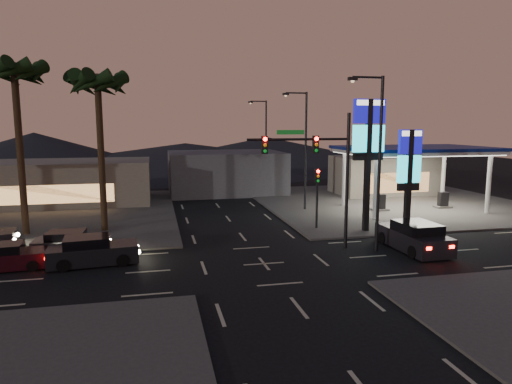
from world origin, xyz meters
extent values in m
plane|color=black|center=(0.00, 0.00, 0.00)|extent=(140.00, 140.00, 0.00)
cube|color=#47443F|center=(16.00, 16.00, 0.06)|extent=(24.00, 24.00, 0.12)
cube|color=#47443F|center=(-16.00, 16.00, 0.06)|extent=(24.00, 24.00, 0.12)
cylinder|color=silver|center=(11.00, 9.00, 2.50)|extent=(0.36, 0.36, 5.00)
cylinder|color=silver|center=(21.00, 9.00, 2.50)|extent=(0.36, 0.36, 5.00)
cylinder|color=silver|center=(11.00, 15.00, 2.50)|extent=(0.36, 0.36, 5.00)
cylinder|color=silver|center=(21.00, 15.00, 2.50)|extent=(0.36, 0.36, 5.00)
cube|color=silver|center=(16.00, 12.00, 5.20)|extent=(12.00, 8.00, 0.50)
cube|color=white|center=(16.00, 12.00, 4.90)|extent=(11.60, 7.60, 0.06)
cube|color=navy|center=(16.00, 12.00, 5.35)|extent=(12.20, 8.20, 0.25)
cube|color=black|center=(13.00, 12.00, 0.80)|extent=(0.80, 0.50, 1.40)
cube|color=black|center=(19.00, 12.00, 0.80)|extent=(0.80, 0.50, 1.40)
cube|color=#726B5B|center=(18.00, 21.00, 2.00)|extent=(10.00, 6.00, 4.00)
cube|color=black|center=(8.50, 5.50, 4.50)|extent=(0.35, 0.35, 9.00)
cube|color=#0F0C8A|center=(8.50, 5.50, 8.20)|extent=(2.20, 0.30, 1.60)
cube|color=white|center=(8.50, 5.50, 8.75)|extent=(1.98, 0.32, 0.35)
cube|color=#17CBE2|center=(8.50, 5.50, 6.40)|extent=(2.20, 0.30, 1.80)
cube|color=black|center=(8.50, 5.50, 5.20)|extent=(2.09, 0.28, 0.50)
cube|color=black|center=(11.00, 4.50, 3.50)|extent=(0.35, 0.35, 7.00)
cube|color=#0F0C8A|center=(11.00, 4.50, 6.20)|extent=(1.60, 0.30, 1.60)
cube|color=white|center=(11.00, 4.50, 6.75)|extent=(1.44, 0.32, 0.35)
cube|color=#17CBE2|center=(11.00, 4.50, 4.40)|extent=(1.60, 0.30, 1.80)
cube|color=black|center=(11.00, 4.50, 3.20)|extent=(1.52, 0.28, 0.50)
cylinder|color=black|center=(5.50, 2.00, 4.00)|extent=(0.20, 0.20, 8.00)
cylinder|color=black|center=(2.50, 2.00, 6.50)|extent=(6.00, 0.14, 0.14)
cube|color=#0C3F14|center=(2.00, 2.00, 6.90)|extent=(1.60, 0.05, 0.25)
cube|color=black|center=(3.50, 2.00, 6.20)|extent=(0.32, 0.25, 1.00)
sphere|color=#FF0C07|center=(3.50, 1.85, 6.53)|extent=(0.22, 0.22, 0.22)
sphere|color=orange|center=(3.50, 1.85, 6.20)|extent=(0.20, 0.20, 0.20)
sphere|color=#0CB226|center=(3.50, 1.85, 5.87)|extent=(0.20, 0.20, 0.20)
cube|color=black|center=(0.50, 2.00, 6.20)|extent=(0.32, 0.25, 1.00)
sphere|color=#FF0C07|center=(0.50, 1.85, 6.53)|extent=(0.22, 0.22, 0.22)
sphere|color=orange|center=(0.50, 1.85, 6.20)|extent=(0.20, 0.20, 0.20)
sphere|color=#0CB226|center=(0.50, 1.85, 5.87)|extent=(0.20, 0.20, 0.20)
cylinder|color=black|center=(5.50, 7.00, 2.00)|extent=(0.16, 0.16, 4.00)
cube|color=black|center=(5.50, 7.00, 3.80)|extent=(0.32, 0.25, 1.00)
sphere|color=#FF0C07|center=(5.50, 6.85, 4.13)|extent=(0.22, 0.22, 0.22)
sphere|color=orange|center=(5.50, 6.85, 3.80)|extent=(0.20, 0.20, 0.20)
sphere|color=#0CB226|center=(5.50, 6.85, 3.47)|extent=(0.20, 0.20, 0.20)
cylinder|color=black|center=(7.00, 1.00, 5.00)|extent=(0.18, 0.18, 10.00)
cylinder|color=black|center=(6.10, 1.00, 9.90)|extent=(1.80, 0.12, 0.12)
cube|color=black|center=(5.20, 1.00, 9.80)|extent=(0.50, 0.25, 0.18)
sphere|color=#FFCC8C|center=(5.20, 1.00, 9.68)|extent=(0.20, 0.20, 0.20)
cylinder|color=black|center=(7.00, 14.00, 5.00)|extent=(0.18, 0.18, 10.00)
cylinder|color=black|center=(6.10, 14.00, 9.90)|extent=(1.80, 0.12, 0.12)
cube|color=black|center=(5.20, 14.00, 9.80)|extent=(0.50, 0.25, 0.18)
sphere|color=#FFCC8C|center=(5.20, 14.00, 9.68)|extent=(0.20, 0.20, 0.20)
cylinder|color=black|center=(7.00, 28.00, 5.00)|extent=(0.18, 0.18, 10.00)
cylinder|color=black|center=(6.10, 28.00, 9.90)|extent=(1.80, 0.12, 0.12)
cube|color=black|center=(5.20, 28.00, 9.80)|extent=(0.50, 0.25, 0.18)
sphere|color=#FFCC8C|center=(5.20, 28.00, 9.68)|extent=(0.20, 0.20, 0.20)
cylinder|color=black|center=(-9.00, 9.50, 5.10)|extent=(0.44, 0.44, 10.20)
sphere|color=black|center=(-9.00, 9.50, 10.20)|extent=(0.90, 0.90, 0.90)
cone|color=black|center=(-7.70, 9.50, 9.90)|extent=(0.90, 2.74, 1.91)
cone|color=black|center=(-8.08, 10.42, 9.90)|extent=(2.57, 2.57, 1.91)
cone|color=black|center=(-9.00, 10.80, 9.90)|extent=(2.74, 0.90, 1.91)
cone|color=black|center=(-9.92, 10.42, 9.90)|extent=(2.57, 2.57, 1.91)
cone|color=black|center=(-10.30, 9.50, 9.90)|extent=(0.90, 2.74, 1.91)
cone|color=black|center=(-9.92, 8.58, 9.90)|extent=(2.57, 2.57, 1.91)
cone|color=black|center=(-9.00, 8.20, 9.90)|extent=(2.74, 0.90, 1.91)
cone|color=black|center=(-8.08, 8.58, 9.90)|extent=(2.57, 2.57, 1.91)
cylinder|color=black|center=(-14.00, 9.50, 5.40)|extent=(0.44, 0.44, 10.80)
sphere|color=black|center=(-14.00, 9.50, 10.80)|extent=(0.90, 0.90, 0.90)
cone|color=black|center=(-12.70, 9.50, 10.50)|extent=(0.90, 2.74, 1.91)
cone|color=black|center=(-13.08, 10.42, 10.50)|extent=(2.57, 2.57, 1.91)
cone|color=black|center=(-14.00, 10.80, 10.50)|extent=(2.74, 0.90, 1.91)
cone|color=black|center=(-14.92, 10.42, 10.50)|extent=(2.57, 2.57, 1.91)
cone|color=black|center=(-14.00, 8.20, 10.50)|extent=(2.74, 0.90, 1.91)
cone|color=black|center=(-13.08, 8.58, 10.50)|extent=(2.57, 2.57, 1.91)
cube|color=#726B5B|center=(-14.00, 22.00, 2.00)|extent=(16.00, 8.00, 4.00)
cube|color=#4C4C51|center=(2.00, 26.00, 2.20)|extent=(12.00, 9.00, 4.40)
cone|color=black|center=(-25.00, 60.00, 3.00)|extent=(40.00, 40.00, 6.00)
cone|color=black|center=(15.00, 60.00, 2.50)|extent=(50.00, 50.00, 5.00)
cone|color=black|center=(0.00, 60.00, 2.00)|extent=(60.00, 60.00, 4.00)
cube|color=black|center=(-8.80, 1.91, 0.56)|extent=(4.69, 2.35, 0.92)
cube|color=black|center=(-9.11, 1.88, 1.18)|extent=(2.42, 1.97, 0.67)
cylinder|color=black|center=(-7.46, 2.93, 0.33)|extent=(0.68, 0.31, 0.66)
cylinder|color=black|center=(-7.29, 1.19, 0.33)|extent=(0.68, 0.31, 0.66)
cylinder|color=black|center=(-10.32, 2.63, 0.33)|extent=(0.68, 0.31, 0.66)
cylinder|color=black|center=(-10.14, 0.90, 0.33)|extent=(0.68, 0.31, 0.66)
sphere|color=#FFF2BF|center=(-6.62, 2.76, 0.64)|extent=(0.23, 0.23, 0.23)
sphere|color=#FFF2BF|center=(-6.49, 1.53, 0.64)|extent=(0.23, 0.23, 0.23)
cube|color=#FF140A|center=(-11.11, 2.30, 0.72)|extent=(0.11, 0.26, 0.14)
cube|color=#FF140A|center=(-10.99, 1.07, 0.72)|extent=(0.11, 0.26, 0.14)
cube|color=black|center=(-12.99, 2.00, 0.50)|extent=(4.11, 2.00, 0.82)
cube|color=black|center=(-13.26, 1.97, 1.04)|extent=(2.11, 1.70, 0.59)
cylinder|color=black|center=(-11.79, 2.87, 0.29)|extent=(0.60, 0.26, 0.58)
cylinder|color=black|center=(-11.66, 1.34, 0.29)|extent=(0.60, 0.26, 0.58)
sphere|color=#FFF2BF|center=(-11.04, 2.70, 0.56)|extent=(0.20, 0.20, 0.20)
sphere|color=#FFF2BF|center=(-10.95, 1.62, 0.56)|extent=(0.20, 0.20, 0.20)
cube|color=#565658|center=(-10.26, 4.16, 0.51)|extent=(4.10, 1.84, 0.83)
cube|color=black|center=(-10.53, 4.17, 1.06)|extent=(2.08, 1.63, 0.60)
cylinder|color=black|center=(-8.94, 4.90, 0.29)|extent=(0.60, 0.24, 0.59)
cylinder|color=black|center=(-9.00, 3.34, 0.29)|extent=(0.60, 0.24, 0.59)
cylinder|color=black|center=(-11.52, 4.99, 0.29)|extent=(0.60, 0.24, 0.59)
cylinder|color=black|center=(-11.57, 3.43, 0.29)|extent=(0.60, 0.24, 0.59)
sphere|color=#FFF2BF|center=(-8.22, 4.64, 0.57)|extent=(0.20, 0.20, 0.20)
sphere|color=#FFF2BF|center=(-8.26, 3.54, 0.57)|extent=(0.20, 0.20, 0.20)
cube|color=#FF140A|center=(-12.26, 4.79, 0.64)|extent=(0.08, 0.23, 0.13)
cube|color=#FF140A|center=(-12.30, 3.68, 0.64)|extent=(0.08, 0.23, 0.13)
cylinder|color=black|center=(-14.71, 6.99, 0.36)|extent=(0.74, 0.35, 0.71)
sphere|color=#FFF2BF|center=(-13.79, 6.82, 0.69)|extent=(0.25, 0.25, 0.25)
sphere|color=#FFF2BF|center=(-13.63, 5.49, 0.69)|extent=(0.25, 0.25, 0.25)
cube|color=black|center=(9.20, 0.75, 0.64)|extent=(2.28, 5.18, 1.05)
cube|color=black|center=(9.21, 0.40, 1.34)|extent=(2.04, 2.61, 0.76)
cylinder|color=black|center=(8.17, 2.36, 0.37)|extent=(0.30, 0.75, 0.75)
cylinder|color=black|center=(10.16, 2.41, 0.37)|extent=(0.30, 0.75, 0.75)
cylinder|color=black|center=(8.25, -0.91, 0.37)|extent=(0.30, 0.75, 0.75)
cylinder|color=black|center=(10.23, -0.86, 0.37)|extent=(0.30, 0.75, 0.75)
cube|color=#FF140A|center=(8.56, -1.83, 0.82)|extent=(0.29, 0.10, 0.16)
cube|color=#FF140A|center=(9.96, -1.80, 0.82)|extent=(0.29, 0.10, 0.16)
camera|label=1|loc=(-5.52, -22.73, 7.34)|focal=32.00mm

